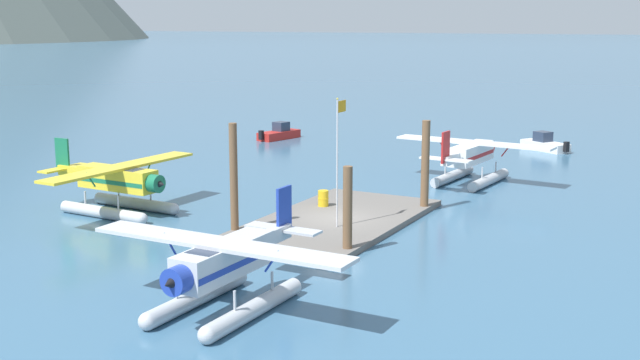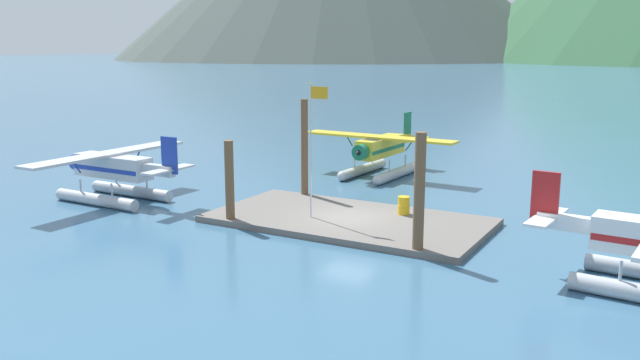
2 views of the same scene
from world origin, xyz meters
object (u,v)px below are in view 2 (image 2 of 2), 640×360
flagpole (313,135)px  seaplane_silver_port_aft (113,173)px  fuel_drum (404,205)px  seaplane_yellow_bow_left (380,152)px

flagpole → seaplane_silver_port_aft: flagpole is taller
seaplane_silver_port_aft → flagpole: bearing=6.5°
fuel_drum → seaplane_silver_port_aft: bearing=-165.3°
seaplane_yellow_bow_left → seaplane_silver_port_aft: size_ratio=1.00×
fuel_drum → seaplane_yellow_bow_left: (-5.63, 9.62, 0.84)m
flagpole → seaplane_yellow_bow_left: size_ratio=0.61×
seaplane_yellow_bow_left → seaplane_silver_port_aft: 16.78m
fuel_drum → seaplane_silver_port_aft: size_ratio=0.08×
flagpole → seaplane_silver_port_aft: (-11.84, -1.35, -2.68)m
fuel_drum → seaplane_silver_port_aft: seaplane_silver_port_aft is taller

